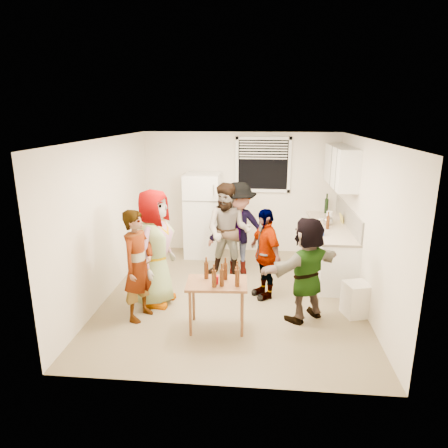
# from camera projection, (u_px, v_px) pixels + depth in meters

# --- Properties ---
(room) EXTENTS (4.00, 4.50, 2.50)m
(room) POSITION_uv_depth(u_px,v_px,m) (233.00, 295.00, 6.51)
(room) COLOR white
(room) RESTS_ON ground
(window) EXTENTS (1.12, 0.10, 1.06)m
(window) POSITION_uv_depth(u_px,v_px,m) (263.00, 165.00, 8.09)
(window) COLOR white
(window) RESTS_ON room
(refrigerator) EXTENTS (0.70, 0.70, 1.70)m
(refrigerator) POSITION_uv_depth(u_px,v_px,m) (203.00, 215.00, 8.15)
(refrigerator) COLOR white
(refrigerator) RESTS_ON ground
(counter_lower) EXTENTS (0.60, 2.20, 0.86)m
(counter_lower) POSITION_uv_depth(u_px,v_px,m) (329.00, 250.00, 7.34)
(counter_lower) COLOR white
(counter_lower) RESTS_ON ground
(countertop) EXTENTS (0.64, 2.22, 0.04)m
(countertop) POSITION_uv_depth(u_px,v_px,m) (331.00, 227.00, 7.22)
(countertop) COLOR beige
(countertop) RESTS_ON counter_lower
(backsplash) EXTENTS (0.03, 2.20, 0.36)m
(backsplash) POSITION_uv_depth(u_px,v_px,m) (348.00, 216.00, 7.14)
(backsplash) COLOR beige
(backsplash) RESTS_ON countertop
(upper_cabinets) EXTENTS (0.34, 1.60, 0.70)m
(upper_cabinets) POSITION_uv_depth(u_px,v_px,m) (341.00, 166.00, 7.11)
(upper_cabinets) COLOR white
(upper_cabinets) RESTS_ON room
(kettle) EXTENTS (0.28, 0.26, 0.20)m
(kettle) POSITION_uv_depth(u_px,v_px,m) (328.00, 225.00, 7.25)
(kettle) COLOR silver
(kettle) RESTS_ON countertop
(paper_towel) EXTENTS (0.11, 0.11, 0.24)m
(paper_towel) POSITION_uv_depth(u_px,v_px,m) (329.00, 224.00, 7.32)
(paper_towel) COLOR white
(paper_towel) RESTS_ON countertop
(wine_bottle) EXTENTS (0.08, 0.08, 0.30)m
(wine_bottle) POSITION_uv_depth(u_px,v_px,m) (326.00, 213.00, 8.11)
(wine_bottle) COLOR black
(wine_bottle) RESTS_ON countertop
(beer_bottle_counter) EXTENTS (0.06, 0.06, 0.23)m
(beer_bottle_counter) POSITION_uv_depth(u_px,v_px,m) (327.00, 229.00, 7.00)
(beer_bottle_counter) COLOR #47230C
(beer_bottle_counter) RESTS_ON countertop
(blue_cup) EXTENTS (0.09, 0.09, 0.12)m
(blue_cup) POSITION_uv_depth(u_px,v_px,m) (321.00, 235.00, 6.64)
(blue_cup) COLOR #1B3EB4
(blue_cup) RESTS_ON countertop
(picture_frame) EXTENTS (0.02, 0.19, 0.16)m
(picture_frame) POSITION_uv_depth(u_px,v_px,m) (341.00, 218.00, 7.40)
(picture_frame) COLOR #ECD750
(picture_frame) RESTS_ON countertop
(trash_bin) EXTENTS (0.42, 0.42, 0.50)m
(trash_bin) POSITION_uv_depth(u_px,v_px,m) (356.00, 299.00, 5.81)
(trash_bin) COLOR white
(trash_bin) RESTS_ON ground
(serving_table) EXTENTS (0.84, 0.59, 0.68)m
(serving_table) POSITION_uv_depth(u_px,v_px,m) (217.00, 328.00, 5.52)
(serving_table) COLOR brown
(serving_table) RESTS_ON ground
(beer_bottle_table) EXTENTS (0.06, 0.06, 0.23)m
(beer_bottle_table) POSITION_uv_depth(u_px,v_px,m) (225.00, 279.00, 5.43)
(beer_bottle_table) COLOR #47230C
(beer_bottle_table) RESTS_ON serving_table
(red_cup) EXTENTS (0.08, 0.08, 0.11)m
(red_cup) POSITION_uv_depth(u_px,v_px,m) (216.00, 284.00, 5.29)
(red_cup) COLOR #9D0A10
(red_cup) RESTS_ON serving_table
(guest_grey) EXTENTS (1.93, 1.20, 0.57)m
(guest_grey) POSITION_uv_depth(u_px,v_px,m) (157.00, 302.00, 6.26)
(guest_grey) COLOR gray
(guest_grey) RESTS_ON ground
(guest_stripe) EXTENTS (1.71, 1.07, 0.38)m
(guest_stripe) POSITION_uv_depth(u_px,v_px,m) (141.00, 317.00, 5.81)
(guest_stripe) COLOR #141933
(guest_stripe) RESTS_ON ground
(guest_back_left) EXTENTS (1.13, 1.84, 0.65)m
(guest_back_left) POSITION_uv_depth(u_px,v_px,m) (228.00, 276.00, 7.25)
(guest_back_left) COLOR brown
(guest_back_left) RESTS_ON ground
(guest_back_right) EXTENTS (1.30, 1.82, 0.63)m
(guest_back_right) POSITION_uv_depth(u_px,v_px,m) (238.00, 272.00, 7.44)
(guest_back_right) COLOR #47474D
(guest_back_right) RESTS_ON ground
(guest_black) EXTENTS (1.69, 1.45, 0.36)m
(guest_black) POSITION_uv_depth(u_px,v_px,m) (264.00, 296.00, 6.48)
(guest_black) COLOR black
(guest_black) RESTS_ON ground
(guest_orange) EXTENTS (2.04, 2.06, 0.45)m
(guest_orange) POSITION_uv_depth(u_px,v_px,m) (304.00, 318.00, 5.78)
(guest_orange) COLOR #F38E4B
(guest_orange) RESTS_ON ground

